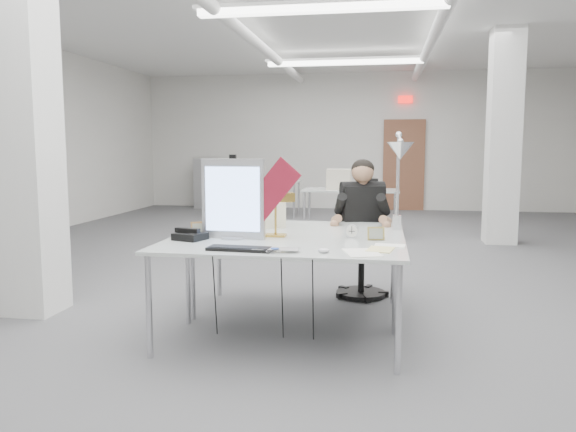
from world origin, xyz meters
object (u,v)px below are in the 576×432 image
Objects in this scene: desk_main at (280,246)px; bankers_lamp at (276,216)px; laptop at (275,251)px; architect_lamp at (398,184)px; seated_person at (362,206)px; desk_phone at (190,236)px; office_chair at (362,249)px; monitor at (233,199)px; beige_monitor at (261,206)px.

bankers_lamp is at bearing 105.08° from desk_main.
desk_main is 0.32m from laptop.
architect_lamp reaches higher than desk_main.
seated_person is at bearing 129.02° from architect_lamp.
desk_phone is at bearing -149.96° from seated_person.
desk_main is 1.61m from office_chair.
monitor is 0.75m from laptop.
seated_person reaches higher than beige_monitor.
architect_lamp reaches higher than monitor.
seated_person is (0.54, 1.44, 0.16)m from desk_main.
office_chair is 1.16× the size of architect_lamp.
desk_main is 1.55m from seated_person.
bankers_lamp is 0.85× the size of beige_monitor.
desk_phone is (-1.24, -1.35, -0.12)m from seated_person.
monitor is (-0.93, -1.28, 0.59)m from office_chair.
bankers_lamp is at bearing -88.29° from beige_monitor.
laptop is (-0.51, -1.82, 0.30)m from office_chair.
architect_lamp is at bearing -33.60° from beige_monitor.
office_chair is at bearing 37.50° from bankers_lamp.
beige_monitor is (0.06, 0.71, -0.13)m from monitor.
laptop is 1.45× the size of desk_phone.
beige_monitor is at bearing 90.00° from bankers_lamp.
laptop is 0.81× the size of beige_monitor.
monitor is at bearing -176.68° from bankers_lamp.
beige_monitor is (-0.87, -0.57, 0.47)m from office_chair.
monitor is at bearing -144.58° from seated_person.
beige_monitor is (-0.37, 1.25, 0.17)m from laptop.
bankers_lamp is (-0.63, -1.08, 0.02)m from seated_person.
office_chair is 1.91m from laptop.
architect_lamp reaches higher than beige_monitor.
monitor is (-0.40, 0.22, 0.32)m from desk_main.
desk_phone is at bearing 172.23° from desk_main.
architect_lamp is at bearing 38.28° from desk_main.
desk_phone is at bearing -135.31° from beige_monitor.
desk_phone is (-0.71, 0.10, 0.04)m from desk_main.
desk_phone is 0.56× the size of beige_monitor.
seated_person is 2.45× the size of beige_monitor.
desk_main is at bearing -24.94° from monitor.
bankers_lamp is 1.52× the size of desk_phone.
architect_lamp is at bearing 23.56° from monitor.
bankers_lamp is (-0.63, -1.13, 0.45)m from office_chair.
bankers_lamp reaches higher than office_chair.
seated_person is at bearing 71.88° from laptop.
desk_main is at bearing -91.38° from beige_monitor.
office_chair is 0.44m from seated_person.
seated_person is 1.55m from monitor.
desk_main is at bearing -98.06° from bankers_lamp.
seated_person is at bearing 36.37° from bankers_lamp.
bankers_lamp reaches higher than desk_main.
desk_phone reaches higher than desk_main.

